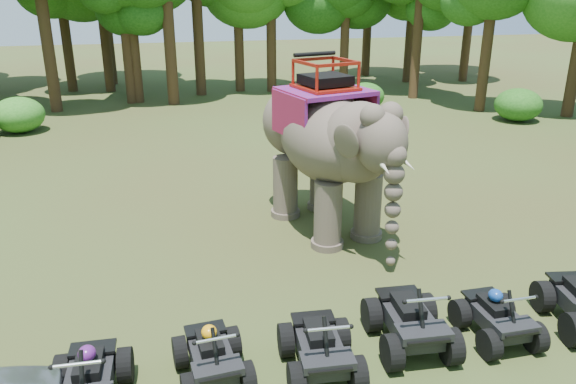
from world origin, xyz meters
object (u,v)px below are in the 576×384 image
atv_0 (88,373)px  atv_3 (411,313)px  elephant (326,145)px  atv_1 (211,349)px  atv_2 (320,340)px  atv_4 (498,311)px

atv_0 → atv_3: bearing=5.7°
elephant → atv_0: (-5.51, -5.78, -1.65)m
elephant → atv_0: elephant is taller
atv_1 → atv_3: bearing=-3.1°
atv_1 → atv_2: size_ratio=0.92×
atv_1 → atv_0: bearing=-178.7°
atv_2 → atv_3: 1.81m
atv_1 → atv_4: bearing=-5.5°
elephant → atv_1: (-3.61, -5.57, -1.68)m
atv_3 → atv_0: bearing=-172.6°
atv_0 → atv_1: size_ratio=1.06×
atv_0 → atv_4: (7.11, 0.15, -0.03)m
elephant → atv_0: bearing=-148.0°
atv_0 → atv_2: 3.68m
elephant → atv_3: 5.69m
atv_0 → atv_2: bearing=2.1°
atv_4 → atv_2: bearing=-177.4°
atv_2 → atv_4: 3.43m
atv_1 → atv_4: 5.21m
atv_2 → atv_4: (3.43, 0.17, -0.05)m
atv_1 → atv_3: size_ratio=0.87×
atv_1 → atv_4: (5.21, -0.05, -0.00)m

